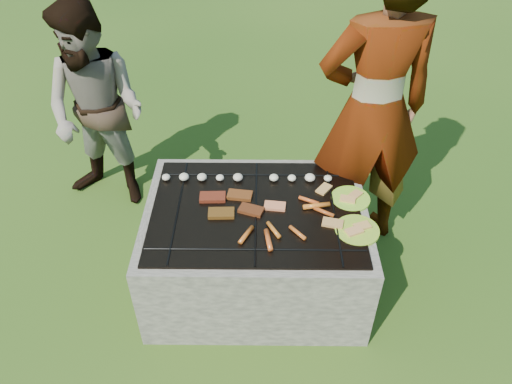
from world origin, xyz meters
TOP-DOWN VIEW (x-y plane):
  - lawn at (0.00, 0.00)m, footprint 60.00×60.00m
  - fire_pit at (0.00, 0.00)m, footprint 1.30×1.00m
  - mushrooms at (-0.07, 0.27)m, footprint 1.05×0.06m
  - pork_slabs at (-0.15, 0.04)m, footprint 0.39×0.26m
  - sausages at (0.19, -0.12)m, footprint 0.54×0.44m
  - bread_on_grate at (0.29, 0.01)m, footprint 0.45×0.41m
  - plate_far at (0.56, 0.10)m, footprint 0.29×0.29m
  - plate_near at (0.56, -0.16)m, footprint 0.32×0.32m
  - cook at (0.70, 0.48)m, footprint 0.78×0.58m
  - bystander at (-1.10, 0.83)m, footprint 0.87×0.77m

SIDE VIEW (x-z plane):
  - lawn at x=0.00m, z-range 0.00..0.00m
  - fire_pit at x=0.00m, z-range -0.03..0.59m
  - plate_far at x=0.56m, z-range 0.60..0.62m
  - plate_near at x=0.56m, z-range 0.60..0.62m
  - bread_on_grate at x=0.29m, z-range 0.61..0.63m
  - pork_slabs at x=-0.15m, z-range 0.61..0.63m
  - sausages at x=0.19m, z-range 0.61..0.64m
  - mushrooms at x=-0.07m, z-range 0.61..0.65m
  - bystander at x=-1.10m, z-range 0.00..1.51m
  - cook at x=0.70m, z-range 0.00..1.97m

